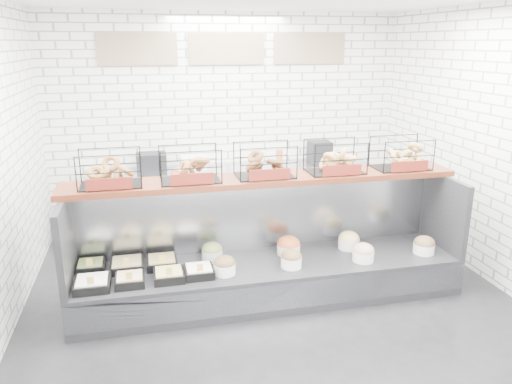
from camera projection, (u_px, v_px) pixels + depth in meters
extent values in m
plane|color=black|center=(277.00, 310.00, 5.03)|extent=(5.50, 5.50, 0.00)
cube|color=white|center=(227.00, 121.00, 7.16)|extent=(5.00, 0.02, 3.00)
cube|color=white|center=(512.00, 152.00, 5.14)|extent=(0.02, 5.50, 3.00)
cube|color=tan|center=(137.00, 49.00, 6.59)|extent=(1.05, 0.03, 0.42)
cube|color=tan|center=(227.00, 49.00, 6.85)|extent=(1.05, 0.03, 0.42)
cube|color=tan|center=(310.00, 49.00, 7.11)|extent=(1.05, 0.03, 0.42)
cube|color=black|center=(269.00, 279.00, 5.25)|extent=(4.00, 0.90, 0.40)
cube|color=#93969B|center=(280.00, 297.00, 4.84)|extent=(4.00, 0.03, 0.28)
cube|color=#93969B|center=(260.00, 212.00, 5.46)|extent=(4.00, 0.08, 0.80)
cube|color=black|center=(66.00, 242.00, 4.66)|extent=(0.06, 0.90, 0.80)
cube|color=black|center=(442.00, 211.00, 5.50)|extent=(0.06, 0.90, 0.80)
cube|color=black|center=(92.00, 284.00, 4.62)|extent=(0.33, 0.33, 0.08)
cube|color=white|center=(92.00, 281.00, 4.61)|extent=(0.28, 0.28, 0.04)
cube|color=#DFB84D|center=(90.00, 281.00, 4.48)|extent=(0.06, 0.01, 0.08)
cube|color=black|center=(91.00, 267.00, 4.97)|extent=(0.27, 0.27, 0.08)
cube|color=olive|center=(91.00, 264.00, 4.96)|extent=(0.23, 0.23, 0.04)
cube|color=#DFB84D|center=(89.00, 262.00, 4.86)|extent=(0.06, 0.01, 0.08)
cube|color=black|center=(130.00, 280.00, 4.69)|extent=(0.27, 0.27, 0.08)
cube|color=#DBB387|center=(130.00, 277.00, 4.68)|extent=(0.23, 0.23, 0.04)
cube|color=#DFB84D|center=(129.00, 276.00, 4.57)|extent=(0.06, 0.01, 0.08)
cube|color=black|center=(127.00, 265.00, 5.01)|extent=(0.33, 0.33, 0.08)
cube|color=tan|center=(127.00, 262.00, 5.00)|extent=(0.28, 0.28, 0.04)
cube|color=#DFB84D|center=(126.00, 262.00, 4.87)|extent=(0.06, 0.01, 0.08)
cube|color=black|center=(169.00, 276.00, 4.78)|extent=(0.29, 0.29, 0.08)
cube|color=#D1BC6A|center=(169.00, 272.00, 4.77)|extent=(0.25, 0.25, 0.04)
cube|color=#DFB84D|center=(169.00, 272.00, 4.66)|extent=(0.06, 0.01, 0.08)
cube|color=black|center=(162.00, 263.00, 5.07)|extent=(0.30, 0.30, 0.08)
cube|color=tan|center=(162.00, 259.00, 5.06)|extent=(0.26, 0.26, 0.04)
cube|color=#DFB84D|center=(162.00, 259.00, 4.94)|extent=(0.06, 0.01, 0.08)
cube|color=black|center=(199.00, 272.00, 4.86)|extent=(0.28, 0.28, 0.08)
cube|color=white|center=(199.00, 269.00, 4.85)|extent=(0.24, 0.24, 0.04)
cube|color=#DFB84D|center=(200.00, 268.00, 4.74)|extent=(0.06, 0.01, 0.08)
cylinder|color=white|center=(225.00, 268.00, 4.90)|extent=(0.22, 0.22, 0.11)
ellipsoid|color=brown|center=(225.00, 263.00, 4.88)|extent=(0.21, 0.21, 0.15)
cylinder|color=white|center=(212.00, 254.00, 5.22)|extent=(0.22, 0.22, 0.11)
ellipsoid|color=olive|center=(212.00, 249.00, 5.21)|extent=(0.22, 0.22, 0.15)
cylinder|color=white|center=(291.00, 262.00, 5.05)|extent=(0.21, 0.21, 0.11)
ellipsoid|color=brown|center=(291.00, 256.00, 5.03)|extent=(0.21, 0.21, 0.15)
cylinder|color=white|center=(288.00, 249.00, 5.37)|extent=(0.25, 0.25, 0.11)
ellipsoid|color=#D55B2D|center=(289.00, 244.00, 5.35)|extent=(0.25, 0.25, 0.17)
cylinder|color=white|center=(363.00, 256.00, 5.20)|extent=(0.23, 0.23, 0.11)
ellipsoid|color=tan|center=(363.00, 250.00, 5.18)|extent=(0.22, 0.22, 0.15)
cylinder|color=white|center=(349.00, 243.00, 5.51)|extent=(0.23, 0.23, 0.11)
ellipsoid|color=#D7BE6E|center=(349.00, 238.00, 5.50)|extent=(0.23, 0.23, 0.16)
cylinder|color=white|center=(424.00, 248.00, 5.39)|extent=(0.23, 0.23, 0.11)
ellipsoid|color=brown|center=(424.00, 243.00, 5.37)|extent=(0.22, 0.22, 0.16)
cube|color=#461B0F|center=(265.00, 179.00, 5.16)|extent=(4.10, 0.50, 0.06)
cube|color=black|center=(110.00, 168.00, 4.77)|extent=(0.60, 0.38, 0.34)
cube|color=maroon|center=(109.00, 184.00, 4.61)|extent=(0.42, 0.02, 0.11)
cube|color=black|center=(190.00, 164.00, 4.94)|extent=(0.60, 0.38, 0.34)
cube|color=maroon|center=(192.00, 179.00, 4.78)|extent=(0.42, 0.02, 0.11)
cube|color=black|center=(265.00, 160.00, 5.10)|extent=(0.60, 0.38, 0.34)
cube|color=maroon|center=(270.00, 175.00, 4.94)|extent=(0.42, 0.02, 0.11)
cube|color=black|center=(335.00, 157.00, 5.27)|extent=(0.60, 0.38, 0.34)
cube|color=maroon|center=(342.00, 170.00, 5.11)|extent=(0.42, 0.02, 0.11)
cube|color=black|center=(401.00, 153.00, 5.43)|extent=(0.60, 0.38, 0.34)
cube|color=maroon|center=(410.00, 166.00, 5.27)|extent=(0.42, 0.02, 0.11)
cube|color=#93969B|center=(232.00, 197.00, 7.17)|extent=(4.00, 0.60, 0.90)
cube|color=black|center=(151.00, 162.00, 6.82)|extent=(0.40, 0.30, 0.24)
cube|color=silver|center=(193.00, 162.00, 6.91)|extent=(0.35, 0.28, 0.18)
cylinder|color=#BB592E|center=(280.00, 158.00, 7.11)|extent=(0.09, 0.09, 0.22)
cube|color=black|center=(320.00, 151.00, 7.32)|extent=(0.30, 0.30, 0.30)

